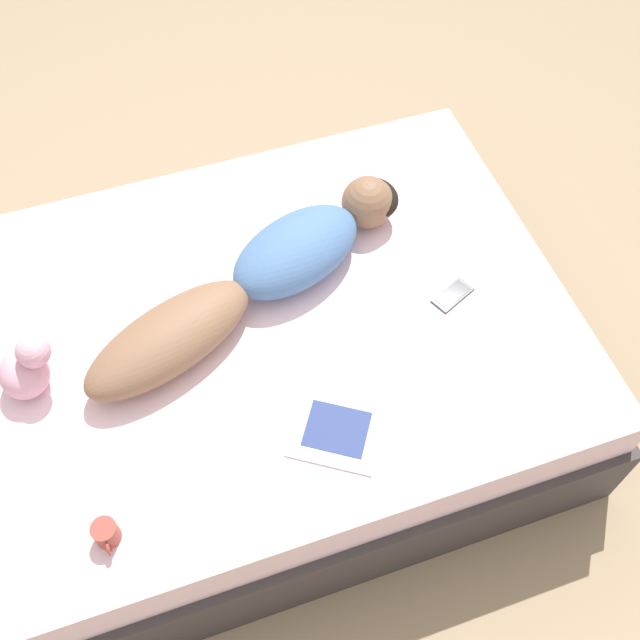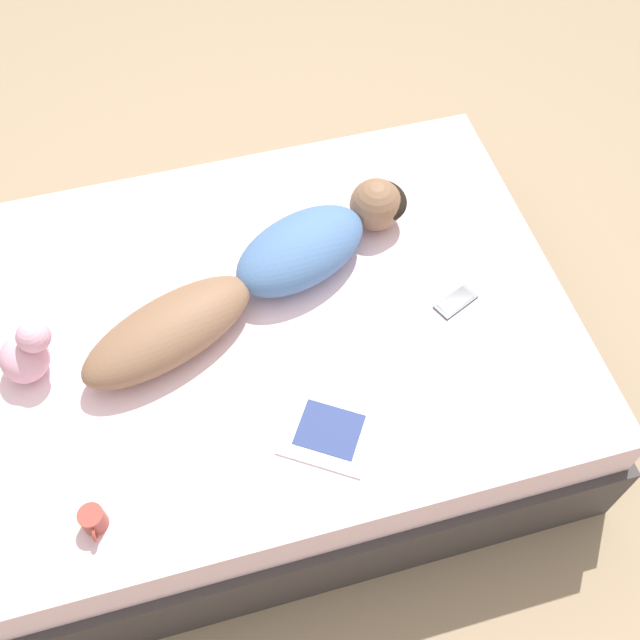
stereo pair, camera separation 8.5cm
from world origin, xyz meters
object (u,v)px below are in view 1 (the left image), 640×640
(open_magazine, at_px, (346,396))
(coffee_mug, at_px, (106,533))
(cell_phone, at_px, (453,295))
(person, at_px, (260,276))

(open_magazine, height_order, coffee_mug, coffee_mug)
(open_magazine, distance_m, cell_phone, 0.55)
(person, height_order, open_magazine, person)
(person, bearing_deg, open_magazine, -6.89)
(coffee_mug, bearing_deg, cell_phone, 109.72)
(person, distance_m, open_magazine, 0.51)
(person, distance_m, coffee_mug, 0.95)
(person, bearing_deg, coffee_mug, -66.12)
(open_magazine, relative_size, coffee_mug, 5.41)
(person, xyz_separation_m, coffee_mug, (0.69, -0.66, -0.05))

